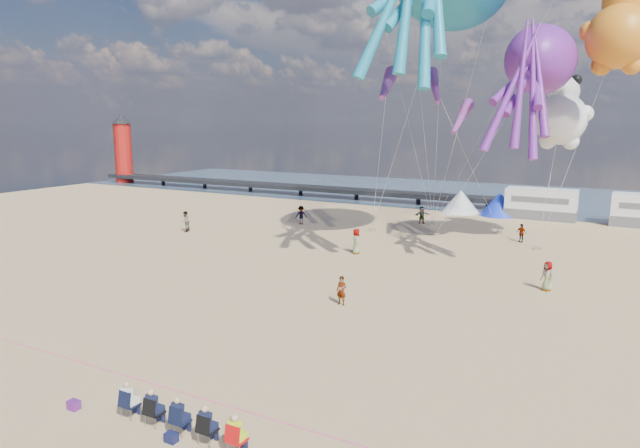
% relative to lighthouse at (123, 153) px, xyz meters
% --- Properties ---
extents(ground, '(120.00, 120.00, 0.00)m').
position_rel_lighthouse_xyz_m(ground, '(56.00, -44.00, -4.50)').
color(ground, tan).
rests_on(ground, ground).
extents(water, '(120.00, 120.00, 0.00)m').
position_rel_lighthouse_xyz_m(water, '(56.00, 11.00, -4.48)').
color(water, '#344C65').
rests_on(water, ground).
extents(pier, '(60.00, 3.00, 0.50)m').
position_rel_lighthouse_xyz_m(pier, '(28.00, 0.00, -3.50)').
color(pier, black).
rests_on(pier, ground).
extents(lighthouse, '(2.60, 2.60, 9.00)m').
position_rel_lighthouse_xyz_m(lighthouse, '(0.00, 0.00, 0.00)').
color(lighthouse, '#A5140F').
rests_on(lighthouse, ground).
extents(motorhome_0, '(6.60, 2.50, 3.00)m').
position_rel_lighthouse_xyz_m(motorhome_0, '(62.00, -4.00, -3.00)').
color(motorhome_0, silver).
rests_on(motorhome_0, ground).
extents(tent_white, '(4.00, 4.00, 2.40)m').
position_rel_lighthouse_xyz_m(tent_white, '(54.00, -4.00, -3.30)').
color(tent_white, white).
rests_on(tent_white, ground).
extents(tent_blue, '(4.00, 4.00, 2.40)m').
position_rel_lighthouse_xyz_m(tent_blue, '(58.00, -4.00, -3.30)').
color(tent_blue, '#1933CC').
rests_on(tent_blue, ground).
extents(spectator_row, '(6.10, 0.90, 1.30)m').
position_rel_lighthouse_xyz_m(spectator_row, '(57.84, -51.08, -3.85)').
color(spectator_row, black).
rests_on(spectator_row, ground).
extents(cooler_purple, '(0.40, 0.30, 0.32)m').
position_rel_lighthouse_xyz_m(cooler_purple, '(53.55, -51.67, -4.34)').
color(cooler_purple, '#591D6F').
rests_on(cooler_purple, ground).
extents(cooler_navy, '(0.38, 0.28, 0.30)m').
position_rel_lighthouse_xyz_m(cooler_navy, '(57.88, -51.58, -4.35)').
color(cooler_navy, '#13163B').
rests_on(cooler_navy, ground).
extents(rope_line, '(34.00, 0.03, 0.03)m').
position_rel_lighthouse_xyz_m(rope_line, '(56.00, -49.00, -4.48)').
color(rope_line, '#F2338C').
rests_on(rope_line, ground).
extents(standing_person, '(0.59, 0.41, 1.57)m').
position_rel_lighthouse_xyz_m(standing_person, '(56.59, -37.31, -3.72)').
color(standing_person, tan).
rests_on(standing_person, ground).
extents(beachgoer_0, '(0.70, 0.80, 1.86)m').
position_rel_lighthouse_xyz_m(beachgoer_0, '(52.30, -26.28, -3.57)').
color(beachgoer_0, '#7F6659').
rests_on(beachgoer_0, ground).
extents(beachgoer_2, '(1.08, 1.05, 1.75)m').
position_rel_lighthouse_xyz_m(beachgoer_2, '(42.69, -18.01, -3.63)').
color(beachgoer_2, '#7F6659').
rests_on(beachgoer_2, ground).
extents(beachgoer_3, '(1.11, 0.90, 1.50)m').
position_rel_lighthouse_xyz_m(beachgoer_3, '(62.23, -16.31, -3.75)').
color(beachgoer_3, '#7F6659').
rests_on(beachgoer_3, ground).
extents(beachgoer_4, '(1.00, 0.95, 1.66)m').
position_rel_lighthouse_xyz_m(beachgoer_4, '(52.57, -12.27, -3.67)').
color(beachgoer_4, '#7F6659').
rests_on(beachgoer_4, ground).
extents(beachgoer_6, '(0.76, 0.71, 1.73)m').
position_rel_lighthouse_xyz_m(beachgoer_6, '(65.86, -29.30, -3.63)').
color(beachgoer_6, '#7F6659').
rests_on(beachgoer_6, ground).
extents(beachgoer_7, '(0.78, 1.01, 1.83)m').
position_rel_lighthouse_xyz_m(beachgoer_7, '(35.64, -26.02, -3.58)').
color(beachgoer_7, '#7F6659').
rests_on(beachgoer_7, ground).
extents(sandbag_a, '(0.50, 0.35, 0.22)m').
position_rel_lighthouse_xyz_m(sandbag_a, '(49.87, -17.85, -4.39)').
color(sandbag_a, gray).
rests_on(sandbag_a, ground).
extents(sandbag_b, '(0.50, 0.35, 0.22)m').
position_rel_lighthouse_xyz_m(sandbag_b, '(55.39, -16.81, -4.39)').
color(sandbag_b, gray).
rests_on(sandbag_b, ground).
extents(sandbag_c, '(0.50, 0.35, 0.22)m').
position_rel_lighthouse_xyz_m(sandbag_c, '(63.84, -18.53, -4.39)').
color(sandbag_c, gray).
rests_on(sandbag_c, ground).
extents(sandbag_d, '(0.50, 0.35, 0.22)m').
position_rel_lighthouse_xyz_m(sandbag_d, '(59.98, -13.42, -4.39)').
color(sandbag_d, gray).
rests_on(sandbag_d, ground).
extents(sandbag_e, '(0.50, 0.35, 0.22)m').
position_rel_lighthouse_xyz_m(sandbag_e, '(53.81, -12.77, -4.39)').
color(sandbag_e, gray).
rests_on(sandbag_e, ground).
extents(kite_octopus_purple, '(4.63, 9.96, 11.17)m').
position_rel_lighthouse_xyz_m(kite_octopus_purple, '(63.47, -20.88, 9.23)').
color(kite_octopus_purple, '#6B228C').
extents(kite_panda, '(5.79, 5.59, 6.76)m').
position_rel_lighthouse_xyz_m(kite_panda, '(64.40, -14.99, 5.24)').
color(kite_panda, silver).
extents(kite_teddy_orange, '(5.97, 5.75, 7.10)m').
position_rel_lighthouse_xyz_m(kite_teddy_orange, '(68.12, -20.26, 10.53)').
color(kite_teddy_orange, orange).
extents(windsock_left, '(2.76, 6.41, 6.34)m').
position_rel_lighthouse_xyz_m(windsock_left, '(53.04, -22.78, 7.78)').
color(windsock_left, red).
extents(windsock_mid, '(3.37, 6.12, 6.23)m').
position_rel_lighthouse_xyz_m(windsock_mid, '(55.09, -17.65, 7.85)').
color(windsock_mid, red).
extents(windsock_right, '(0.92, 4.57, 4.56)m').
position_rel_lighthouse_xyz_m(windsock_right, '(58.18, -20.85, 5.37)').
color(windsock_right, red).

